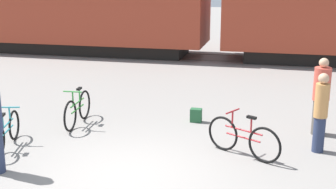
{
  "coord_description": "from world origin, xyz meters",
  "views": [
    {
      "loc": [
        2.57,
        -7.68,
        3.72
      ],
      "look_at": [
        0.36,
        1.81,
        1.1
      ],
      "focal_mm": 50.0,
      "sensor_mm": 36.0,
      "label": 1
    }
  ],
  "objects_px": {
    "person_in_tan": "(321,112)",
    "person_in_red": "(321,97)",
    "bicycle_maroon": "(243,138)",
    "backpack": "(196,115)",
    "bicycle_green": "(78,109)",
    "bicycle_teal": "(7,132)"
  },
  "relations": [
    {
      "from": "bicycle_teal",
      "to": "person_in_red",
      "type": "xyz_separation_m",
      "value": [
        6.57,
        2.4,
        0.54
      ]
    },
    {
      "from": "person_in_tan",
      "to": "person_in_red",
      "type": "height_order",
      "value": "person_in_red"
    },
    {
      "from": "person_in_tan",
      "to": "backpack",
      "type": "xyz_separation_m",
      "value": [
        -2.83,
        1.38,
        -0.7
      ]
    },
    {
      "from": "bicycle_green",
      "to": "person_in_red",
      "type": "bearing_deg",
      "value": 6.21
    },
    {
      "from": "person_in_tan",
      "to": "backpack",
      "type": "height_order",
      "value": "person_in_tan"
    },
    {
      "from": "person_in_tan",
      "to": "person_in_red",
      "type": "distance_m",
      "value": 1.12
    },
    {
      "from": "bicycle_maroon",
      "to": "backpack",
      "type": "relative_size",
      "value": 4.56
    },
    {
      "from": "bicycle_maroon",
      "to": "backpack",
      "type": "bearing_deg",
      "value": 123.37
    },
    {
      "from": "bicycle_maroon",
      "to": "person_in_red",
      "type": "bearing_deg",
      "value": 47.05
    },
    {
      "from": "bicycle_green",
      "to": "person_in_red",
      "type": "xyz_separation_m",
      "value": [
        5.72,
        0.62,
        0.51
      ]
    },
    {
      "from": "bicycle_teal",
      "to": "bicycle_green",
      "type": "bearing_deg",
      "value": 64.59
    },
    {
      "from": "bicycle_teal",
      "to": "bicycle_maroon",
      "type": "distance_m",
      "value": 5.0
    },
    {
      "from": "bicycle_green",
      "to": "bicycle_maroon",
      "type": "bearing_deg",
      "value": -15.13
    },
    {
      "from": "bicycle_green",
      "to": "bicycle_maroon",
      "type": "distance_m",
      "value": 4.25
    },
    {
      "from": "bicycle_green",
      "to": "backpack",
      "type": "distance_m",
      "value": 2.94
    },
    {
      "from": "bicycle_teal",
      "to": "bicycle_green",
      "type": "distance_m",
      "value": 1.97
    },
    {
      "from": "bicycle_maroon",
      "to": "person_in_tan",
      "type": "relative_size",
      "value": 0.92
    },
    {
      "from": "bicycle_teal",
      "to": "person_in_tan",
      "type": "relative_size",
      "value": 0.98
    },
    {
      "from": "bicycle_maroon",
      "to": "person_in_tan",
      "type": "height_order",
      "value": "person_in_tan"
    },
    {
      "from": "bicycle_green",
      "to": "person_in_red",
      "type": "height_order",
      "value": "person_in_red"
    },
    {
      "from": "bicycle_maroon",
      "to": "person_in_red",
      "type": "xyz_separation_m",
      "value": [
        1.61,
        1.73,
        0.51
      ]
    },
    {
      "from": "person_in_red",
      "to": "backpack",
      "type": "xyz_separation_m",
      "value": [
        -2.92,
        0.26,
        -0.73
      ]
    }
  ]
}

